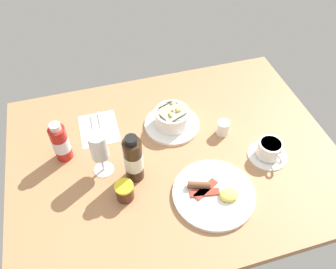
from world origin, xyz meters
TOP-DOWN VIEW (x-y plane):
  - ground_plane at (0.00, 0.00)cm, footprint 110.00×84.00cm
  - porridge_bowl at (-3.04, -12.73)cm, footprint 19.90×19.90cm
  - cutlery_setting at (22.91, -18.15)cm, footprint 13.52×16.86cm
  - coffee_cup at (-30.04, 9.64)cm, footprint 13.24×13.39cm
  - creamer_jug at (-19.38, -4.24)cm, footprint 5.31×4.41cm
  - wine_glass at (23.97, -0.40)cm, footprint 6.53×6.53cm
  - jam_jar at (19.22, 12.06)cm, footprint 5.75×5.75cm
  - sauce_bottle_red at (35.61, -9.14)cm, footprint 5.49×5.49cm
  - sauce_bottle_brown at (14.59, 5.14)cm, footprint 5.91×5.91cm
  - breakfast_plate at (-6.98, 19.09)cm, footprint 25.36×25.36cm

SIDE VIEW (x-z plane):
  - ground_plane at x=0.00cm, z-range -3.00..0.00cm
  - cutlery_setting at x=22.91cm, z-range -0.19..0.71cm
  - breakfast_plate at x=-6.98cm, z-range -0.95..2.75cm
  - creamer_jug at x=-19.38cm, z-range -0.17..5.68cm
  - coffee_cup at x=-30.04cm, z-range -0.26..6.09cm
  - jam_jar at x=19.22cm, z-range 0.04..6.10cm
  - porridge_bowl at x=-3.04cm, z-range -0.61..7.48cm
  - sauce_bottle_red at x=35.61cm, z-range -0.75..14.74cm
  - sauce_bottle_brown at x=14.59cm, z-range -0.79..17.54cm
  - wine_glass at x=23.97cm, z-range 2.67..19.30cm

